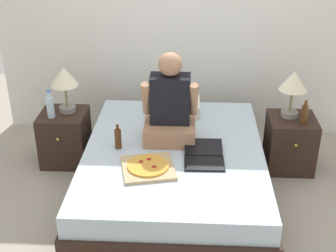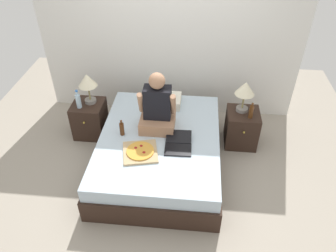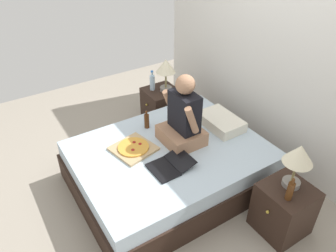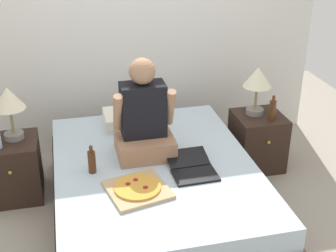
{
  "view_description": "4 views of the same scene",
  "coord_description": "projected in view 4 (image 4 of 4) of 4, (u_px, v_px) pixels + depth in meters",
  "views": [
    {
      "loc": [
        0.13,
        -3.43,
        2.47
      ],
      "look_at": [
        -0.05,
        0.03,
        0.69
      ],
      "focal_mm": 50.0,
      "sensor_mm": 36.0,
      "label": 1
    },
    {
      "loc": [
        0.42,
        -3.15,
        3.14
      ],
      "look_at": [
        0.12,
        -0.14,
        0.77
      ],
      "focal_mm": 35.0,
      "sensor_mm": 36.0,
      "label": 2
    },
    {
      "loc": [
        2.28,
        -1.47,
        2.64
      ],
      "look_at": [
        -0.11,
        0.05,
        0.7
      ],
      "focal_mm": 35.0,
      "sensor_mm": 36.0,
      "label": 3
    },
    {
      "loc": [
        -0.6,
        -3.02,
        2.33
      ],
      "look_at": [
        0.1,
        -0.01,
        0.81
      ],
      "focal_mm": 50.0,
      "sensor_mm": 36.0,
      "label": 4
    }
  ],
  "objects": [
    {
      "name": "bed",
      "position": [
        155.0,
        191.0,
        3.68
      ],
      "size": [
        1.55,
        2.01,
        0.49
      ],
      "color": "black",
      "rests_on": "ground"
    },
    {
      "name": "pizza_box",
      "position": [
        138.0,
        189.0,
        3.23
      ],
      "size": [
        0.48,
        0.48,
        0.04
      ],
      "color": "tan",
      "rests_on": "bed"
    },
    {
      "name": "laptop",
      "position": [
        193.0,
        169.0,
        3.46
      ],
      "size": [
        0.33,
        0.42,
        0.07
      ],
      "color": "black",
      "rests_on": "bed"
    },
    {
      "name": "ground_plane",
      "position": [
        156.0,
        216.0,
        3.79
      ],
      "size": [
        5.84,
        5.84,
        0.0
      ],
      "primitive_type": "plane",
      "color": "#9E9384"
    },
    {
      "name": "nightstand_left",
      "position": [
        14.0,
        169.0,
        3.94
      ],
      "size": [
        0.44,
        0.47,
        0.52
      ],
      "color": "black",
      "rests_on": "ground"
    },
    {
      "name": "nightstand_right",
      "position": [
        257.0,
        141.0,
        4.39
      ],
      "size": [
        0.44,
        0.47,
        0.52
      ],
      "color": "black",
      "rests_on": "ground"
    },
    {
      "name": "beer_bottle",
      "position": [
        272.0,
        110.0,
        4.16
      ],
      "size": [
        0.06,
        0.06,
        0.23
      ],
      "color": "#512D14",
      "rests_on": "nightstand_right"
    },
    {
      "name": "lamp_on_right_nightstand",
      "position": [
        257.0,
        80.0,
        4.17
      ],
      "size": [
        0.26,
        0.26,
        0.45
      ],
      "color": "gray",
      "rests_on": "nightstand_right"
    },
    {
      "name": "person_seated",
      "position": [
        144.0,
        120.0,
        3.6
      ],
      "size": [
        0.47,
        0.4,
        0.78
      ],
      "color": "#A37556",
      "rests_on": "bed"
    },
    {
      "name": "wall_back",
      "position": [
        124.0,
        23.0,
        4.43
      ],
      "size": [
        3.84,
        0.12,
        2.5
      ],
      "primitive_type": "cube",
      "color": "silver",
      "rests_on": "ground"
    },
    {
      "name": "lamp_on_left_nightstand",
      "position": [
        9.0,
        102.0,
        3.73
      ],
      "size": [
        0.26,
        0.26,
        0.45
      ],
      "color": "gray",
      "rests_on": "nightstand_left"
    },
    {
      "name": "pillow",
      "position": [
        134.0,
        118.0,
        4.17
      ],
      "size": [
        0.52,
        0.34,
        0.12
      ],
      "primitive_type": "cube",
      "color": "silver",
      "rests_on": "bed"
    },
    {
      "name": "beer_bottle_on_bed",
      "position": [
        92.0,
        161.0,
        3.42
      ],
      "size": [
        0.06,
        0.06,
        0.22
      ],
      "color": "#4C2811",
      "rests_on": "bed"
    }
  ]
}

